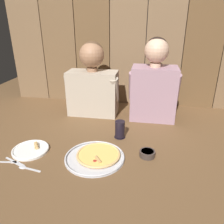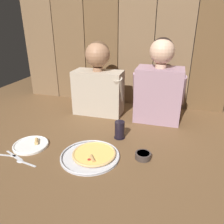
% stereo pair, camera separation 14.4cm
% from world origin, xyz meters
% --- Properties ---
extents(ground_plane, '(3.20, 3.20, 0.00)m').
position_xyz_m(ground_plane, '(0.00, 0.00, 0.00)').
color(ground_plane, brown).
extents(pizza_tray, '(0.35, 0.35, 0.03)m').
position_xyz_m(pizza_tray, '(-0.07, -0.17, 0.01)').
color(pizza_tray, silver).
rests_on(pizza_tray, ground).
extents(dinner_plate, '(0.22, 0.22, 0.03)m').
position_xyz_m(dinner_plate, '(-0.48, -0.17, 0.01)').
color(dinner_plate, white).
rests_on(dinner_plate, ground).
extents(drinking_glass, '(0.08, 0.08, 0.12)m').
position_xyz_m(drinking_glass, '(0.03, 0.09, 0.06)').
color(drinking_glass, black).
rests_on(drinking_glass, ground).
extents(dipping_bowl, '(0.09, 0.09, 0.04)m').
position_xyz_m(dipping_bowl, '(0.22, -0.10, 0.02)').
color(dipping_bowl, '#3D332D').
rests_on(dipping_bowl, ground).
extents(table_fork, '(0.13, 0.03, 0.01)m').
position_xyz_m(table_fork, '(-0.55, -0.30, 0.00)').
color(table_fork, silver).
rests_on(table_fork, ground).
extents(table_knife, '(0.15, 0.07, 0.01)m').
position_xyz_m(table_knife, '(-0.51, -0.29, 0.00)').
color(table_knife, silver).
rests_on(table_knife, ground).
extents(table_spoon, '(0.14, 0.04, 0.01)m').
position_xyz_m(table_spoon, '(-0.42, -0.33, 0.00)').
color(table_spoon, silver).
rests_on(table_spoon, ground).
extents(diner_left, '(0.44, 0.21, 0.59)m').
position_xyz_m(diner_left, '(-0.24, 0.46, 0.28)').
color(diner_left, '#B2A38E').
rests_on(diner_left, ground).
extents(diner_right, '(0.38, 0.23, 0.63)m').
position_xyz_m(diner_right, '(0.24, 0.46, 0.28)').
color(diner_right, gray).
rests_on(diner_right, ground).
extents(wooden_backdrop_wall, '(2.19, 0.03, 1.12)m').
position_xyz_m(wooden_backdrop_wall, '(0.00, 0.78, 0.56)').
color(wooden_backdrop_wall, brown).
rests_on(wooden_backdrop_wall, ground).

